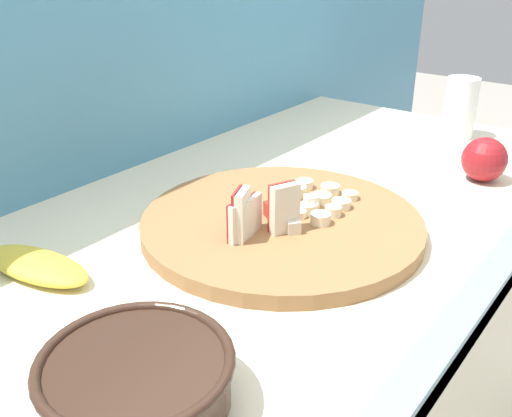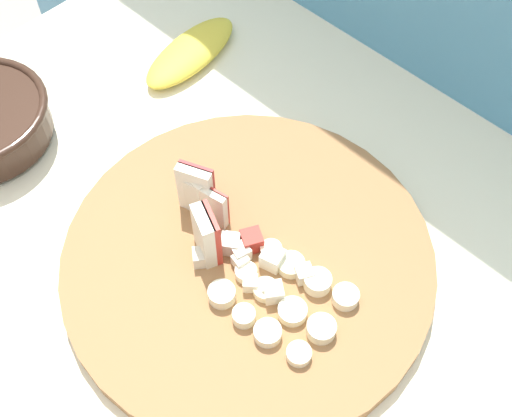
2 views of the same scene
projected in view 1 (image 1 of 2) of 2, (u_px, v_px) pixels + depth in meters
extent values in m
cube|color=beige|center=(293.00, 415.00, 1.08)|extent=(1.17, 0.64, 0.87)
cube|color=#7A9EAD|center=(501.00, 269.00, 0.73)|extent=(1.17, 0.04, 0.04)
cube|color=#4C8EB2|center=(153.00, 225.00, 1.14)|extent=(2.40, 0.04, 1.46)
cylinder|color=olive|center=(282.00, 224.00, 0.81)|extent=(0.39, 0.39, 0.02)
cube|color=#B22D23|center=(282.00, 206.00, 0.75)|extent=(0.04, 0.02, 0.07)
cube|color=beige|center=(285.00, 209.00, 0.75)|extent=(0.04, 0.03, 0.07)
cube|color=maroon|center=(238.00, 220.00, 0.73)|extent=(0.04, 0.01, 0.05)
cube|color=beige|center=(241.00, 222.00, 0.73)|extent=(0.04, 0.01, 0.05)
cube|color=#B22D23|center=(247.00, 216.00, 0.75)|extent=(0.05, 0.01, 0.05)
cube|color=beige|center=(251.00, 217.00, 0.75)|extent=(0.05, 0.02, 0.05)
cube|color=#A32323|center=(238.00, 214.00, 0.73)|extent=(0.04, 0.02, 0.07)
cube|color=#EFE5CC|center=(243.00, 215.00, 0.73)|extent=(0.04, 0.02, 0.07)
cube|color=#EFE5CC|center=(309.00, 204.00, 0.82)|extent=(0.02, 0.02, 0.01)
cube|color=#EFE5CC|center=(312.00, 202.00, 0.83)|extent=(0.03, 0.03, 0.02)
cube|color=#EFE5CC|center=(307.00, 210.00, 0.80)|extent=(0.02, 0.02, 0.01)
cube|color=#EFE5CC|center=(286.00, 202.00, 0.82)|extent=(0.03, 0.03, 0.02)
cube|color=#EFE5CC|center=(291.00, 214.00, 0.79)|extent=(0.02, 0.02, 0.01)
cube|color=beige|center=(293.00, 227.00, 0.76)|extent=(0.02, 0.02, 0.02)
cube|color=#B22D23|center=(273.00, 209.00, 0.80)|extent=(0.03, 0.03, 0.02)
cube|color=beige|center=(293.00, 194.00, 0.85)|extent=(0.02, 0.02, 0.02)
cube|color=beige|center=(278.00, 217.00, 0.78)|extent=(0.03, 0.03, 0.02)
cube|color=beige|center=(284.00, 214.00, 0.79)|extent=(0.02, 0.02, 0.02)
cylinder|color=beige|center=(320.00, 219.00, 0.78)|extent=(0.03, 0.03, 0.01)
cylinder|color=beige|center=(333.00, 211.00, 0.80)|extent=(0.02, 0.02, 0.01)
cylinder|color=beige|center=(341.00, 204.00, 0.83)|extent=(0.03, 0.03, 0.01)
cylinder|color=beige|center=(350.00, 196.00, 0.85)|extent=(0.02, 0.02, 0.01)
cylinder|color=white|center=(298.00, 213.00, 0.80)|extent=(0.02, 0.02, 0.01)
cylinder|color=beige|center=(309.00, 207.00, 0.82)|extent=(0.03, 0.03, 0.01)
cylinder|color=beige|center=(322.00, 198.00, 0.85)|extent=(0.03, 0.03, 0.01)
cylinder|color=beige|center=(330.00, 189.00, 0.87)|extent=(0.03, 0.03, 0.01)
cylinder|color=#F4EAC6|center=(278.00, 206.00, 0.82)|extent=(0.02, 0.02, 0.01)
cylinder|color=beige|center=(287.00, 200.00, 0.84)|extent=(0.03, 0.03, 0.01)
cylinder|color=#F4EAC6|center=(297.00, 191.00, 0.86)|extent=(0.03, 0.03, 0.02)
cylinder|color=#F4EAC6|center=(307.00, 185.00, 0.89)|extent=(0.03, 0.03, 0.01)
cylinder|color=#382319|center=(140.00, 405.00, 0.50)|extent=(0.09, 0.09, 0.01)
cylinder|color=#382319|center=(137.00, 382.00, 0.49)|extent=(0.16, 0.16, 0.04)
torus|color=#382319|center=(135.00, 361.00, 0.48)|extent=(0.17, 0.17, 0.01)
ellipsoid|color=gold|center=(37.00, 265.00, 0.70)|extent=(0.08, 0.17, 0.02)
cylinder|color=white|center=(460.00, 108.00, 1.17)|extent=(0.06, 0.06, 0.12)
sphere|color=maroon|center=(484.00, 159.00, 0.96)|extent=(0.07, 0.07, 0.07)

